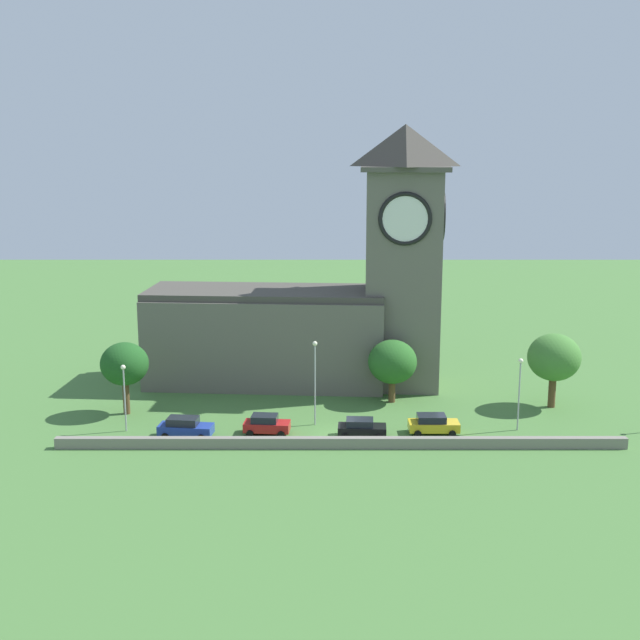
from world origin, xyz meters
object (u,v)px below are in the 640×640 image
Objects in this scene: car_red at (267,424)px; car_black at (362,428)px; car_blue at (186,427)px; tree_by_tower at (126,364)px; church at (321,305)px; streetlamp_west_mid at (316,370)px; streetlamp_central at (521,382)px; streetlamp_west_end at (125,386)px; tree_riverside_west at (555,358)px; car_yellow at (434,424)px; tree_churchyard at (393,362)px.

car_red is 0.97× the size of car_black.
car_blue is 0.70× the size of tree_by_tower.
church reaches higher than car_red.
streetlamp_west_mid is 1.18× the size of streetlamp_central.
streetlamp_west_end is at bearing 175.79° from car_black.
streetlamp_west_mid reaches higher than tree_by_tower.
streetlamp_west_mid reaches higher than streetlamp_west_end.
car_blue is 29.90m from streetlamp_central.
car_black is at bearing -172.75° from streetlamp_central.
streetlamp_central is 8.33m from tree_riverside_west.
tree_riverside_west is at bearing 14.02° from car_blue.
tree_churchyard is at bearing 107.32° from car_yellow.
church is 22.14m from car_blue.
car_yellow is 8.58m from streetlamp_central.
tree_by_tower reaches higher than streetlamp_central.
car_blue is at bearing -124.68° from church.
car_yellow is at bearing -173.35° from streetlamp_central.
streetlamp_west_end reaches higher than car_blue.
streetlamp_west_mid reaches higher than car_red.
car_red is 0.68× the size of streetlamp_west_end.
streetlamp_central reaches higher than car_yellow.
streetlamp_west_end is 0.97× the size of tree_churchyard.
car_black is 0.70× the size of streetlamp_west_end.
church is 19.01m from car_black.
tree_churchyard is (7.20, -6.85, -4.47)m from church.
streetlamp_west_mid is (-0.44, -13.71, -3.42)m from church.
church is 23.66m from streetlamp_west_end.
car_yellow is at bearing -1.36° from streetlamp_west_end.
car_yellow reaches higher than car_black.
church is at bearing 102.17° from car_black.
car_red is 0.66× the size of tree_churchyard.
streetlamp_west_end is (-5.58, 1.66, 3.25)m from car_blue.
tree_riverside_west is 1.16× the size of tree_churchyard.
tree_churchyard is (3.54, 10.11, 3.29)m from car_black.
tree_riverside_west is at bearing 24.06° from car_black.
car_blue is 0.62× the size of streetlamp_west_mid.
car_yellow is 0.57× the size of streetlamp_west_mid.
tree_churchyard is at bearing 174.11° from tree_riverside_west.
tree_churchyard is (-2.87, 9.21, 3.25)m from car_yellow.
car_black is at bearing -77.83° from church.
streetlamp_central is (18.25, -1.46, -0.70)m from streetlamp_west_mid.
car_blue is 10.12m from tree_by_tower.
streetlamp_west_end reaches higher than car_yellow.
tree_by_tower is at bearing -150.26° from church.
tree_by_tower reaches higher than car_black.
tree_churchyard is (25.66, 3.70, -0.76)m from tree_by_tower.
tree_churchyard reaches higher than car_black.
streetlamp_west_mid is (16.95, 1.71, 1.00)m from streetlamp_west_end.
streetlamp_west_end is 0.84× the size of tree_riverside_west.
church is at bearing 29.74° from tree_by_tower.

